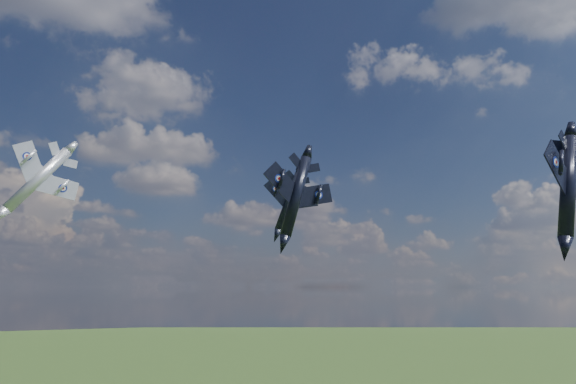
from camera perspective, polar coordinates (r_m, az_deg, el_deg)
name	(u,v)px	position (r m, az deg, el deg)	size (l,w,h in m)	color
jet_lead_navy	(296,196)	(69.68, 0.83, -0.43)	(10.39, 14.48, 3.00)	black
jet_right_navy	(568,186)	(63.85, 26.57, 0.52)	(11.02, 15.37, 3.18)	black
jet_high_navy	(289,201)	(92.26, 0.08, -0.96)	(9.92, 13.83, 2.86)	black
jet_left_silver	(38,179)	(72.84, -24.07, 1.17)	(9.74, 13.58, 2.81)	#ACAFB7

